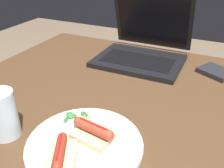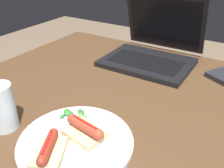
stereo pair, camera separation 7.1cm
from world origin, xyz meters
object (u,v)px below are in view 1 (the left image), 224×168
object	(u,v)px
plate	(85,144)
external_drive	(216,72)
drinking_glass	(3,114)
laptop	(143,49)

from	to	relation	value
plate	external_drive	size ratio (longest dim) A/B	1.91
drinking_glass	external_drive	xyz separation A→B (m)	(0.43, 0.56, -0.05)
laptop	plate	world-z (taller)	laptop
laptop	external_drive	bearing A→B (deg)	-3.23
laptop	drinking_glass	distance (m)	0.60
drinking_glass	external_drive	distance (m)	0.71
drinking_glass	external_drive	size ratio (longest dim) A/B	0.85
plate	external_drive	distance (m)	0.57
drinking_glass	external_drive	world-z (taller)	drinking_glass
plate	drinking_glass	xyz separation A→B (m)	(-0.19, -0.04, 0.05)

